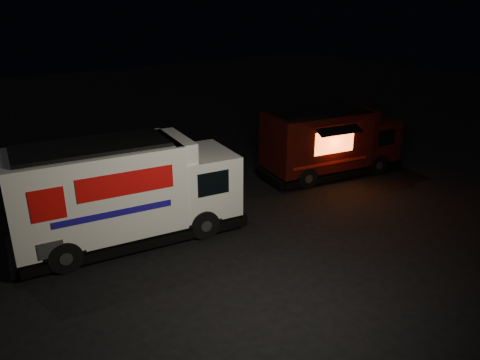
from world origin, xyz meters
The scene contains 3 objects.
ground centered at (0.00, 0.00, 0.00)m, with size 80.00×80.00×0.00m, color black.
white_truck centered at (-3.14, 2.43, 1.68)m, with size 7.41×2.53×3.36m, color white, non-canonical shape.
red_truck centered at (6.59, 2.84, 1.49)m, with size 6.41×2.36×2.98m, color #390A0B, non-canonical shape.
Camera 1 is at (-8.40, -10.72, 7.41)m, focal length 35.00 mm.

